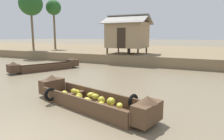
{
  "coord_description": "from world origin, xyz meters",
  "views": [
    {
      "loc": [
        4.51,
        -1.97,
        2.5
      ],
      "look_at": [
        0.36,
        6.45,
        0.92
      ],
      "focal_mm": 32.08,
      "sensor_mm": 36.0,
      "label": 1
    }
  ],
  "objects_px": {
    "palm_tree_near": "(54,8)",
    "vendor_person": "(129,44)",
    "cargo_boat_upstream": "(46,66)",
    "palm_tree_mid": "(31,4)",
    "banana_boat": "(89,99)",
    "stilt_house_left": "(127,34)"
  },
  "relations": [
    {
      "from": "palm_tree_near",
      "to": "vendor_person",
      "type": "height_order",
      "value": "palm_tree_near"
    },
    {
      "from": "cargo_boat_upstream",
      "to": "palm_tree_mid",
      "type": "relative_size",
      "value": 0.76
    },
    {
      "from": "palm_tree_mid",
      "to": "vendor_person",
      "type": "distance_m",
      "value": 13.07
    },
    {
      "from": "banana_boat",
      "to": "stilt_house_left",
      "type": "xyz_separation_m",
      "value": [
        -3.48,
        12.21,
        2.4
      ]
    },
    {
      "from": "cargo_boat_upstream",
      "to": "stilt_house_left",
      "type": "xyz_separation_m",
      "value": [
        3.7,
        6.94,
        2.4
      ]
    },
    {
      "from": "banana_boat",
      "to": "palm_tree_mid",
      "type": "height_order",
      "value": "palm_tree_mid"
    },
    {
      "from": "stilt_house_left",
      "to": "palm_tree_near",
      "type": "relative_size",
      "value": 0.67
    },
    {
      "from": "cargo_boat_upstream",
      "to": "vendor_person",
      "type": "xyz_separation_m",
      "value": [
        4.11,
        6.29,
        1.49
      ]
    },
    {
      "from": "stilt_house_left",
      "to": "vendor_person",
      "type": "bearing_deg",
      "value": -57.27
    },
    {
      "from": "palm_tree_near",
      "to": "cargo_boat_upstream",
      "type": "bearing_deg",
      "value": -51.6
    },
    {
      "from": "banana_boat",
      "to": "cargo_boat_upstream",
      "type": "height_order",
      "value": "banana_boat"
    },
    {
      "from": "banana_boat",
      "to": "vendor_person",
      "type": "relative_size",
      "value": 3.16
    },
    {
      "from": "banana_boat",
      "to": "palm_tree_near",
      "type": "relative_size",
      "value": 0.85
    },
    {
      "from": "stilt_house_left",
      "to": "palm_tree_near",
      "type": "height_order",
      "value": "palm_tree_near"
    },
    {
      "from": "stilt_house_left",
      "to": "vendor_person",
      "type": "height_order",
      "value": "stilt_house_left"
    },
    {
      "from": "cargo_boat_upstream",
      "to": "stilt_house_left",
      "type": "relative_size",
      "value": 1.24
    },
    {
      "from": "banana_boat",
      "to": "palm_tree_mid",
      "type": "distance_m",
      "value": 20.18
    },
    {
      "from": "cargo_boat_upstream",
      "to": "stilt_house_left",
      "type": "bearing_deg",
      "value": 61.98
    },
    {
      "from": "banana_boat",
      "to": "vendor_person",
      "type": "bearing_deg",
      "value": 104.85
    },
    {
      "from": "palm_tree_mid",
      "to": "vendor_person",
      "type": "xyz_separation_m",
      "value": [
        12.3,
        -0.12,
        -4.42
      ]
    },
    {
      "from": "palm_tree_near",
      "to": "vendor_person",
      "type": "relative_size",
      "value": 3.71
    },
    {
      "from": "palm_tree_near",
      "to": "palm_tree_mid",
      "type": "bearing_deg",
      "value": -110.3
    }
  ]
}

